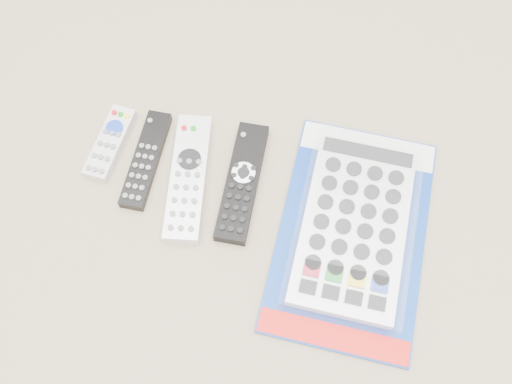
# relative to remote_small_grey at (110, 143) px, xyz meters

# --- Properties ---
(remote_small_grey) EXTENTS (0.06, 0.14, 0.02)m
(remote_small_grey) POSITION_rel_remote_small_grey_xyz_m (0.00, 0.00, 0.00)
(remote_small_grey) COLOR silver
(remote_small_grey) RESTS_ON ground
(remote_slim_black) EXTENTS (0.05, 0.18, 0.02)m
(remote_slim_black) POSITION_rel_remote_small_grey_xyz_m (0.07, -0.02, -0.00)
(remote_slim_black) COLOR black
(remote_slim_black) RESTS_ON ground
(remote_silver_dvd) EXTENTS (0.08, 0.22, 0.03)m
(remote_silver_dvd) POSITION_rel_remote_small_grey_xyz_m (0.14, -0.04, 0.00)
(remote_silver_dvd) COLOR silver
(remote_silver_dvd) RESTS_ON ground
(remote_large_black) EXTENTS (0.06, 0.21, 0.02)m
(remote_large_black) POSITION_rel_remote_small_grey_xyz_m (0.23, -0.04, 0.00)
(remote_large_black) COLOR black
(remote_large_black) RESTS_ON ground
(jumbo_remote_packaged) EXTENTS (0.25, 0.38, 0.05)m
(jumbo_remote_packaged) POSITION_rel_remote_small_grey_xyz_m (0.41, -0.09, 0.01)
(jumbo_remote_packaged) COLOR #0D3697
(jumbo_remote_packaged) RESTS_ON ground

